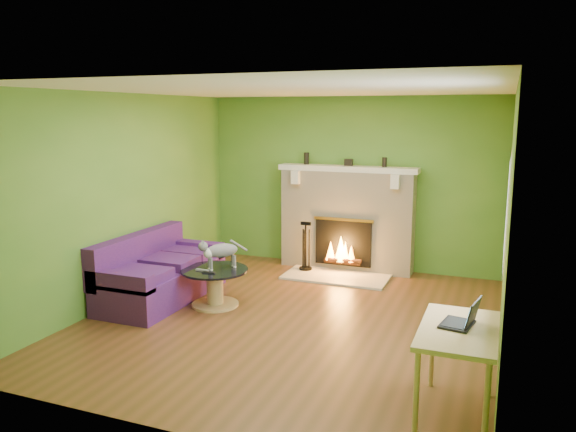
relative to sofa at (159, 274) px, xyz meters
name	(u,v)px	position (x,y,z in m)	size (l,w,h in m)	color
floor	(292,319)	(1.86, -0.08, -0.32)	(5.00, 5.00, 0.00)	brown
ceiling	(292,90)	(1.86, -0.08, 2.28)	(5.00, 5.00, 0.00)	white
wall_back	(351,183)	(1.86, 2.42, 0.98)	(5.00, 5.00, 0.00)	#46802A
wall_front	(165,264)	(1.86, -2.58, 0.98)	(5.00, 5.00, 0.00)	#46802A
wall_left	(125,198)	(-0.39, -0.08, 0.98)	(5.00, 5.00, 0.00)	#46802A
wall_right	(508,223)	(4.11, -0.08, 0.98)	(5.00, 5.00, 0.00)	#46802A
window_frame	(508,213)	(4.10, -0.98, 1.23)	(1.20, 1.20, 0.00)	silver
window_pane	(507,213)	(4.09, -0.98, 1.23)	(1.06, 1.06, 0.00)	white
fireplace	(347,219)	(1.86, 2.23, 0.45)	(2.10, 0.46, 1.58)	beige
hearth	(336,277)	(1.86, 1.72, -0.31)	(1.50, 0.75, 0.03)	beige
mantel	(347,169)	(1.86, 2.21, 1.22)	(2.10, 0.28, 0.08)	silver
sofa	(159,274)	(0.00, 0.00, 0.00)	(0.87, 1.85, 0.83)	#421A64
coffee_table	(215,285)	(0.80, 0.02, -0.05)	(0.82, 0.82, 0.47)	tan
desk	(458,339)	(3.81, -1.58, 0.32)	(0.58, 0.99, 0.74)	tan
cat	(222,254)	(0.88, 0.07, 0.33)	(0.22, 0.60, 0.38)	#5C5C60
remote_silver	(202,270)	(0.70, -0.10, 0.15)	(0.17, 0.04, 0.02)	gray
remote_black	(209,272)	(0.82, -0.16, 0.15)	(0.16, 0.04, 0.02)	black
laptop	(458,312)	(3.79, -1.53, 0.52)	(0.26, 0.30, 0.22)	black
fire_tools	(306,246)	(1.33, 1.87, 0.08)	(0.20, 0.20, 0.73)	black
mantel_vase_left	(306,158)	(1.20, 2.24, 1.35)	(0.08, 0.08, 0.18)	black
mantel_vase_right	(384,162)	(2.40, 2.24, 1.33)	(0.07, 0.07, 0.14)	black
mantel_box	(349,162)	(1.87, 2.24, 1.31)	(0.12, 0.08, 0.10)	black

